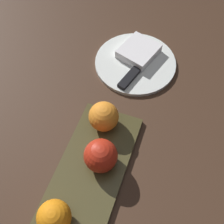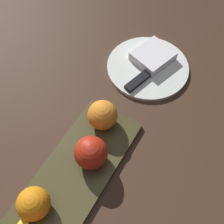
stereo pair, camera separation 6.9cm
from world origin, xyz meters
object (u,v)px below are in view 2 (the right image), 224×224
(apple, at_px, (91,153))
(folded_napkin, at_px, (153,56))
(orange_near_apple, at_px, (33,204))
(knife, at_px, (142,78))
(orange_near_banana, at_px, (103,115))
(dinner_plate, at_px, (148,67))
(fruit_tray, at_px, (66,188))

(apple, height_order, folded_napkin, apple)
(orange_near_apple, distance_m, knife, 0.43)
(orange_near_banana, bearing_deg, dinner_plate, -3.30)
(orange_near_banana, distance_m, folded_napkin, 0.26)
(folded_napkin, bearing_deg, orange_near_banana, 177.08)
(apple, relative_size, orange_near_apple, 1.10)
(folded_napkin, bearing_deg, dinner_plate, 180.00)
(fruit_tray, height_order, folded_napkin, folded_napkin)
(orange_near_apple, xyz_separation_m, orange_near_banana, (0.25, -0.01, 0.00))
(apple, xyz_separation_m, knife, (0.28, 0.01, -0.04))
(orange_near_apple, bearing_deg, knife, -4.42)
(apple, bearing_deg, fruit_tray, 169.33)
(orange_near_apple, relative_size, dinner_plate, 0.29)
(knife, bearing_deg, fruit_tray, -164.95)
(apple, bearing_deg, orange_near_banana, 16.63)
(dinner_plate, xyz_separation_m, folded_napkin, (0.03, 0.00, 0.02))
(fruit_tray, relative_size, orange_near_apple, 6.53)
(apple, bearing_deg, knife, 1.76)
(fruit_tray, height_order, apple, apple)
(apple, distance_m, orange_near_apple, 0.16)
(fruit_tray, height_order, orange_near_banana, orange_near_banana)
(dinner_plate, height_order, folded_napkin, folded_napkin)
(apple, xyz_separation_m, folded_napkin, (0.36, 0.02, -0.03))
(orange_near_banana, distance_m, knife, 0.18)
(dinner_plate, bearing_deg, fruit_tray, -180.00)
(knife, bearing_deg, orange_near_banana, -170.42)
(knife, bearing_deg, folded_napkin, 21.59)
(fruit_tray, distance_m, orange_near_banana, 0.19)
(apple, height_order, orange_near_apple, apple)
(fruit_tray, bearing_deg, folded_napkin, 0.00)
(fruit_tray, relative_size, orange_near_banana, 6.19)
(fruit_tray, distance_m, apple, 0.10)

